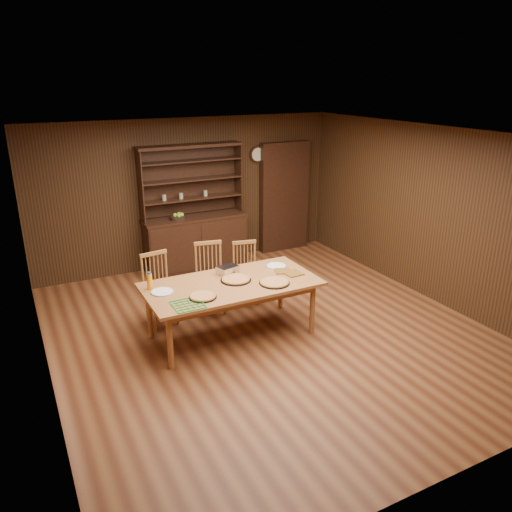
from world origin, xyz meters
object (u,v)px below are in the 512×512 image
chair_right (246,270)px  juice_bottle (150,281)px  china_hutch (195,235)px  chair_center (210,275)px  chair_left (158,286)px  dining_table (231,288)px

chair_right → juice_bottle: size_ratio=4.07×
china_hutch → juice_bottle: size_ratio=9.47×
chair_center → chair_right: 0.60m
china_hutch → chair_left: 2.15m
chair_center → juice_bottle: bearing=-139.5°
dining_table → chair_center: size_ratio=2.18×
chair_right → juice_bottle: (-1.63, -0.61, 0.36)m
china_hutch → dining_table: size_ratio=0.97×
chair_center → juice_bottle: (-1.03, -0.58, 0.31)m
chair_left → chair_center: bearing=-5.5°
chair_right → chair_left: bearing=-164.5°
chair_center → china_hutch: bearing=87.5°
china_hutch → juice_bottle: bearing=-122.2°
dining_table → chair_right: 1.12m
chair_left → chair_center: chair_center is taller
chair_left → chair_center: 0.78m
dining_table → juice_bottle: 1.04m
china_hutch → chair_right: bearing=-84.5°
china_hutch → dining_table: (-0.48, -2.61, 0.09)m
dining_table → chair_left: 1.11m
china_hutch → chair_center: bearing=-103.8°
juice_bottle → chair_left: bearing=65.0°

